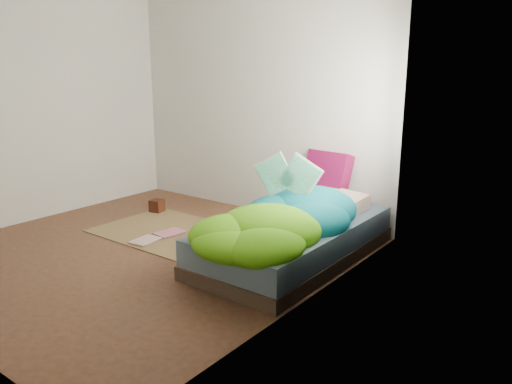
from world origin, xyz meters
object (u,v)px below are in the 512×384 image
(bed, at_px, (294,240))
(pillow_magenta, at_px, (326,176))
(open_book, at_px, (287,165))
(floor_book_a, at_px, (138,239))
(wooden_box, at_px, (157,206))
(floor_book_b, at_px, (163,231))

(bed, xyz_separation_m, pillow_magenta, (-0.19, 0.88, 0.42))
(pillow_magenta, relative_size, open_book, 0.97)
(bed, relative_size, pillow_magenta, 4.11)
(pillow_magenta, bearing_deg, bed, -71.42)
(floor_book_a, bearing_deg, pillow_magenta, 43.16)
(open_book, distance_m, wooden_box, 2.10)
(wooden_box, distance_m, floor_book_b, 0.79)
(bed, relative_size, floor_book_a, 7.16)
(open_book, bearing_deg, pillow_magenta, 80.42)
(wooden_box, bearing_deg, floor_book_a, -52.88)
(pillow_magenta, bearing_deg, floor_book_b, -131.53)
(open_book, relative_size, floor_book_b, 1.76)
(pillow_magenta, relative_size, floor_book_a, 1.74)
(pillow_magenta, xyz_separation_m, wooden_box, (-1.89, -0.65, -0.50))
(open_book, relative_size, wooden_box, 3.57)
(wooden_box, xyz_separation_m, floor_book_b, (0.63, -0.48, -0.06))
(pillow_magenta, xyz_separation_m, floor_book_a, (-1.29, -1.44, -0.56))
(wooden_box, bearing_deg, pillow_magenta, 18.92)
(pillow_magenta, distance_m, floor_book_b, 1.79)
(floor_book_a, bearing_deg, wooden_box, 122.09)
(open_book, bearing_deg, wooden_box, 161.02)
(bed, bearing_deg, floor_book_b, -170.43)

